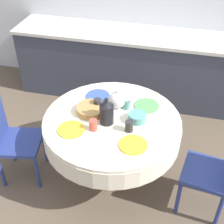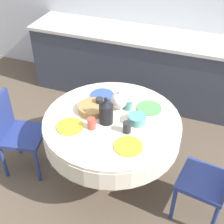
{
  "view_description": "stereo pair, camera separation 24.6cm",
  "coord_description": "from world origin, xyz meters",
  "px_view_note": "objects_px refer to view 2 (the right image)",
  "views": [
    {
      "loc": [
        0.51,
        -2.11,
        2.49
      ],
      "look_at": [
        0.0,
        0.0,
        0.83
      ],
      "focal_mm": 50.0,
      "sensor_mm": 36.0,
      "label": 1
    },
    {
      "loc": [
        0.75,
        -2.03,
        2.49
      ],
      "look_at": [
        0.0,
        0.0,
        0.83
      ],
      "focal_mm": 50.0,
      "sensor_mm": 36.0,
      "label": 2
    }
  ],
  "objects_px": {
    "coffee_carafe": "(106,112)",
    "teapot": "(119,100)",
    "chair_left": "(213,180)",
    "chair_right": "(15,130)"
  },
  "relations": [
    {
      "from": "chair_right",
      "to": "coffee_carafe",
      "type": "xyz_separation_m",
      "value": [
        0.91,
        0.13,
        0.37
      ]
    },
    {
      "from": "chair_left",
      "to": "coffee_carafe",
      "type": "distance_m",
      "value": 1.06
    },
    {
      "from": "chair_right",
      "to": "teapot",
      "type": "distance_m",
      "value": 1.08
    },
    {
      "from": "chair_right",
      "to": "coffee_carafe",
      "type": "bearing_deg",
      "value": 87.11
    },
    {
      "from": "chair_left",
      "to": "teapot",
      "type": "bearing_deg",
      "value": 79.95
    },
    {
      "from": "chair_left",
      "to": "chair_right",
      "type": "distance_m",
      "value": 1.89
    },
    {
      "from": "teapot",
      "to": "chair_left",
      "type": "bearing_deg",
      "value": -19.2
    },
    {
      "from": "chair_left",
      "to": "coffee_carafe",
      "type": "height_order",
      "value": "coffee_carafe"
    },
    {
      "from": "chair_left",
      "to": "chair_right",
      "type": "relative_size",
      "value": 1.0
    },
    {
      "from": "coffee_carafe",
      "to": "teapot",
      "type": "bearing_deg",
      "value": 79.82
    }
  ]
}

